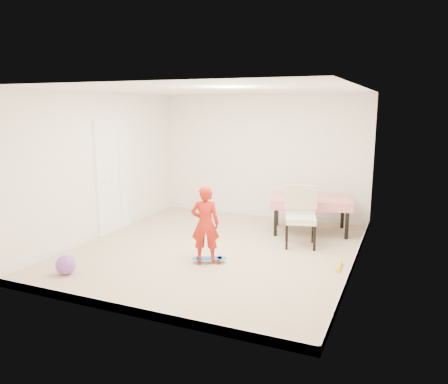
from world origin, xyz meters
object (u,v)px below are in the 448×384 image
at_px(dining_table, 310,214).
at_px(dining_chair, 301,217).
at_px(child, 205,226).
at_px(balloon, 66,265).
at_px(skateboard, 209,260).

distance_m(dining_table, dining_chair, 0.94).
height_order(dining_table, child, child).
relative_size(dining_table, balloon, 5.18).
bearing_deg(skateboard, dining_table, 38.98).
bearing_deg(balloon, dining_chair, 43.01).
xyz_separation_m(dining_table, dining_chair, (0.03, -0.92, 0.17)).
bearing_deg(balloon, skateboard, 36.25).
bearing_deg(child, dining_table, -137.80).
bearing_deg(dining_chair, skateboard, -144.38).
xyz_separation_m(dining_table, skateboard, (-1.05, -2.26, -0.30)).
relative_size(dining_table, child, 1.25).
bearing_deg(dining_chair, dining_table, 76.43).
xyz_separation_m(dining_chair, skateboard, (-1.08, -1.34, -0.47)).
height_order(skateboard, balloon, balloon).
relative_size(dining_chair, child, 0.87).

